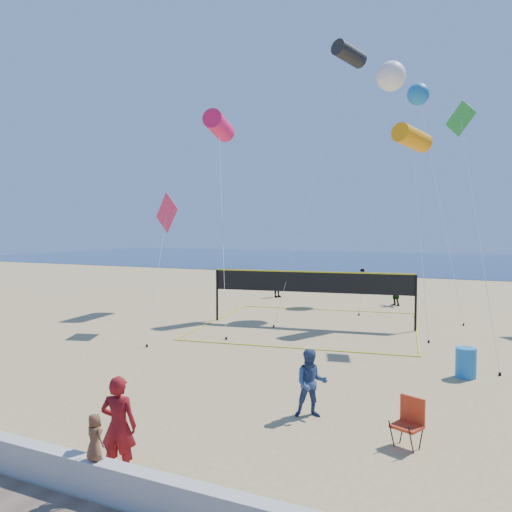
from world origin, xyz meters
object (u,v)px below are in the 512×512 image
at_px(woman, 119,426).
at_px(camp_chair, 409,419).
at_px(trash_barrel, 466,363).
at_px(volleyball_net, 311,288).

distance_m(woman, camp_chair, 5.52).
height_order(woman, trash_barrel, woman).
xyz_separation_m(trash_barrel, volleyball_net, (-6.62, 5.57, 1.24)).
relative_size(camp_chair, trash_barrel, 1.25).
height_order(camp_chair, volleyball_net, volleyball_net).
bearing_deg(camp_chair, volleyball_net, 139.31).
distance_m(woman, volleyball_net, 14.47).
distance_m(camp_chair, trash_barrel, 5.53).
bearing_deg(camp_chair, trash_barrel, 103.15).
xyz_separation_m(camp_chair, trash_barrel, (0.80, 5.47, -0.11)).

